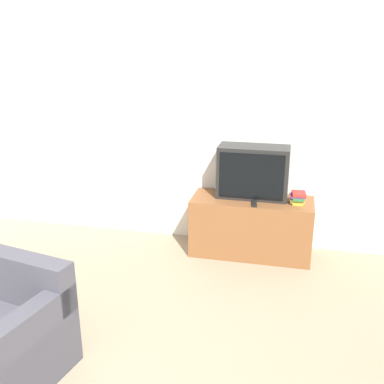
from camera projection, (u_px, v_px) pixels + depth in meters
name	position (u px, v px, depth m)	size (l,w,h in m)	color
wall_back	(187.00, 126.00, 4.91)	(9.00, 0.06, 2.60)	white
tv_stand	(251.00, 226.00, 4.78)	(1.26, 0.51, 0.62)	brown
television	(253.00, 172.00, 4.67)	(0.73, 0.34, 0.55)	black
book_stack	(298.00, 198.00, 4.55)	(0.17, 0.19, 0.12)	gold
remote_on_stand	(254.00, 204.00, 4.52)	(0.07, 0.15, 0.02)	black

